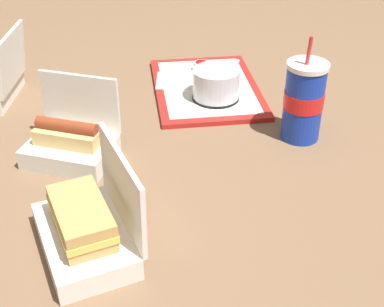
{
  "coord_description": "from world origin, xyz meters",
  "views": [
    {
      "loc": [
        0.83,
        -0.29,
        0.61
      ],
      "look_at": [
        0.03,
        0.03,
        0.05
      ],
      "focal_mm": 50.0,
      "sensor_mm": 36.0,
      "label": 1
    }
  ],
  "objects_px": {
    "ketchup_cup": "(201,66)",
    "clamshell_sandwich_left": "(88,227)",
    "cake_container": "(216,85)",
    "soda_cup_front": "(304,101)",
    "clamshell_hotdog_corner": "(71,141)",
    "food_tray": "(206,88)",
    "plastic_fork": "(233,68)"
  },
  "relations": [
    {
      "from": "ketchup_cup",
      "to": "cake_container",
      "type": "bearing_deg",
      "value": -10.42
    },
    {
      "from": "food_tray",
      "to": "soda_cup_front",
      "type": "relative_size",
      "value": 1.8
    },
    {
      "from": "clamshell_hotdog_corner",
      "to": "plastic_fork",
      "type": "bearing_deg",
      "value": 117.87
    },
    {
      "from": "cake_container",
      "to": "clamshell_sandwich_left",
      "type": "distance_m",
      "value": 0.56
    },
    {
      "from": "food_tray",
      "to": "ketchup_cup",
      "type": "bearing_deg",
      "value": 165.48
    },
    {
      "from": "clamshell_hotdog_corner",
      "to": "clamshell_sandwich_left",
      "type": "xyz_separation_m",
      "value": [
        0.28,
        -0.03,
        0.0
      ]
    },
    {
      "from": "plastic_fork",
      "to": "soda_cup_front",
      "type": "xyz_separation_m",
      "value": [
        0.36,
        -0.01,
        0.07
      ]
    },
    {
      "from": "clamshell_sandwich_left",
      "to": "soda_cup_front",
      "type": "distance_m",
      "value": 0.54
    },
    {
      "from": "ketchup_cup",
      "to": "clamshell_sandwich_left",
      "type": "height_order",
      "value": "clamshell_sandwich_left"
    },
    {
      "from": "food_tray",
      "to": "plastic_fork",
      "type": "bearing_deg",
      "value": 122.9
    },
    {
      "from": "cake_container",
      "to": "soda_cup_front",
      "type": "distance_m",
      "value": 0.24
    },
    {
      "from": "cake_container",
      "to": "soda_cup_front",
      "type": "bearing_deg",
      "value": 26.33
    },
    {
      "from": "food_tray",
      "to": "ketchup_cup",
      "type": "height_order",
      "value": "ketchup_cup"
    },
    {
      "from": "ketchup_cup",
      "to": "soda_cup_front",
      "type": "relative_size",
      "value": 0.17
    },
    {
      "from": "food_tray",
      "to": "soda_cup_front",
      "type": "height_order",
      "value": "soda_cup_front"
    },
    {
      "from": "clamshell_hotdog_corner",
      "to": "clamshell_sandwich_left",
      "type": "distance_m",
      "value": 0.28
    },
    {
      "from": "plastic_fork",
      "to": "clamshell_sandwich_left",
      "type": "bearing_deg",
      "value": -4.25
    },
    {
      "from": "food_tray",
      "to": "soda_cup_front",
      "type": "bearing_deg",
      "value": 19.06
    },
    {
      "from": "ketchup_cup",
      "to": "clamshell_sandwich_left",
      "type": "bearing_deg",
      "value": -37.54
    },
    {
      "from": "ketchup_cup",
      "to": "soda_cup_front",
      "type": "distance_m",
      "value": 0.39
    },
    {
      "from": "soda_cup_front",
      "to": "clamshell_hotdog_corner",
      "type": "bearing_deg",
      "value": -101.83
    },
    {
      "from": "cake_container",
      "to": "ketchup_cup",
      "type": "xyz_separation_m",
      "value": [
        -0.17,
        0.03,
        -0.02
      ]
    },
    {
      "from": "food_tray",
      "to": "clamshell_hotdog_corner",
      "type": "height_order",
      "value": "clamshell_hotdog_corner"
    },
    {
      "from": "food_tray",
      "to": "clamshell_sandwich_left",
      "type": "relative_size",
      "value": 1.98
    },
    {
      "from": "cake_container",
      "to": "food_tray",
      "type": "bearing_deg",
      "value": 174.83
    },
    {
      "from": "clamshell_hotdog_corner",
      "to": "soda_cup_front",
      "type": "xyz_separation_m",
      "value": [
        0.1,
        0.48,
        0.05
      ]
    },
    {
      "from": "food_tray",
      "to": "cake_container",
      "type": "height_order",
      "value": "cake_container"
    },
    {
      "from": "plastic_fork",
      "to": "clamshell_hotdog_corner",
      "type": "distance_m",
      "value": 0.55
    },
    {
      "from": "food_tray",
      "to": "ketchup_cup",
      "type": "distance_m",
      "value": 0.1
    },
    {
      "from": "soda_cup_front",
      "to": "ketchup_cup",
      "type": "bearing_deg",
      "value": -168.71
    },
    {
      "from": "cake_container",
      "to": "clamshell_sandwich_left",
      "type": "bearing_deg",
      "value": -45.39
    },
    {
      "from": "cake_container",
      "to": "ketchup_cup",
      "type": "relative_size",
      "value": 2.88
    }
  ]
}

